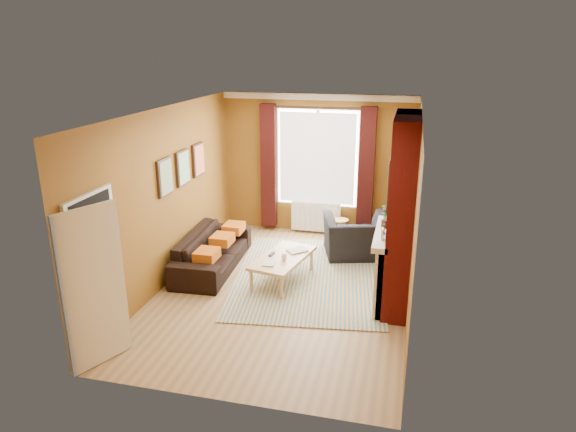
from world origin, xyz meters
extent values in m
plane|color=olive|center=(0.00, 0.00, 0.00)|extent=(5.50, 5.50, 0.00)
cube|color=brown|center=(0.00, 2.75, 1.40)|extent=(3.80, 0.02, 2.80)
cube|color=brown|center=(0.00, -2.75, 1.40)|extent=(3.80, 0.02, 2.80)
cube|color=brown|center=(1.90, 0.00, 1.40)|extent=(0.02, 5.50, 2.80)
cube|color=brown|center=(-1.90, 0.00, 1.40)|extent=(0.02, 5.50, 2.80)
cube|color=silver|center=(0.00, 0.00, 2.80)|extent=(3.80, 5.50, 0.01)
cube|color=#4A0D0A|center=(1.72, 0.00, 1.40)|extent=(0.35, 1.40, 2.80)
cube|color=silver|center=(1.53, 0.00, 0.55)|extent=(0.12, 1.30, 1.10)
cube|color=silver|center=(1.48, 0.00, 1.08)|extent=(0.22, 1.40, 0.08)
cube|color=silver|center=(1.51, -0.58, 0.52)|extent=(0.16, 0.14, 1.04)
cube|color=silver|center=(1.51, 0.58, 0.52)|extent=(0.16, 0.14, 1.04)
cube|color=black|center=(1.56, 0.00, 0.45)|extent=(0.06, 0.80, 0.90)
cube|color=black|center=(1.54, 0.00, 0.03)|extent=(0.20, 1.00, 0.06)
cube|color=silver|center=(1.49, -0.35, 1.20)|extent=(0.03, 0.12, 0.16)
cube|color=#301E12|center=(1.49, -0.10, 1.19)|extent=(0.03, 0.10, 0.14)
cylinder|color=#301E12|center=(1.49, 0.15, 1.18)|extent=(0.10, 0.10, 0.12)
cube|color=#301E12|center=(1.53, 0.00, 1.85)|extent=(0.03, 0.60, 0.75)
cube|color=#AB803A|center=(1.51, 0.00, 1.85)|extent=(0.01, 0.52, 0.66)
cube|color=silver|center=(0.00, 2.71, 2.74)|extent=(3.80, 0.08, 0.12)
cube|color=white|center=(0.00, 2.72, 1.55)|extent=(1.60, 0.04, 1.90)
cube|color=silver|center=(0.00, 2.68, 1.55)|extent=(1.50, 0.02, 1.80)
cube|color=silver|center=(0.00, 2.70, 1.55)|extent=(0.06, 0.04, 1.90)
cube|color=#330D0B|center=(-0.98, 2.63, 1.35)|extent=(0.30, 0.16, 2.50)
cube|color=#330D0B|center=(0.98, 2.63, 1.35)|extent=(0.30, 0.16, 2.50)
cylinder|color=#301E12|center=(0.00, 2.63, 2.55)|extent=(2.30, 0.05, 0.05)
cube|color=silver|center=(0.00, 2.65, 0.35)|extent=(1.00, 0.10, 0.60)
cube|color=silver|center=(-0.45, 2.59, 0.35)|extent=(0.04, 0.03, 0.56)
cube|color=silver|center=(-0.34, 2.59, 0.35)|extent=(0.04, 0.03, 0.56)
cube|color=silver|center=(-0.23, 2.59, 0.35)|extent=(0.04, 0.03, 0.56)
cube|color=silver|center=(-0.12, 2.59, 0.35)|extent=(0.04, 0.03, 0.56)
cube|color=silver|center=(-0.01, 2.59, 0.35)|extent=(0.04, 0.03, 0.56)
cube|color=silver|center=(0.10, 2.59, 0.35)|extent=(0.04, 0.03, 0.56)
cube|color=silver|center=(0.21, 2.59, 0.35)|extent=(0.04, 0.03, 0.56)
cube|color=silver|center=(0.32, 2.59, 0.35)|extent=(0.04, 0.03, 0.56)
cube|color=silver|center=(0.43, 2.59, 0.35)|extent=(0.04, 0.03, 0.56)
cube|color=#301E12|center=(-1.87, -0.10, 1.75)|extent=(0.04, 0.44, 0.58)
cube|color=yellow|center=(-1.84, -0.10, 1.75)|extent=(0.01, 0.38, 0.52)
cube|color=#301E12|center=(-1.87, 0.55, 1.75)|extent=(0.04, 0.44, 0.58)
cube|color=green|center=(-1.84, 0.55, 1.75)|extent=(0.01, 0.38, 0.52)
cube|color=#301E12|center=(-1.87, 1.20, 1.75)|extent=(0.04, 0.44, 0.58)
cube|color=#DD374A|center=(-1.84, 1.20, 1.75)|extent=(0.01, 0.38, 0.52)
cube|color=silver|center=(-1.88, -2.05, 1.00)|extent=(0.05, 0.94, 2.06)
cube|color=black|center=(-1.85, -2.05, 1.00)|extent=(0.02, 0.80, 1.98)
cube|color=silver|center=(-1.68, -2.41, 1.00)|extent=(0.37, 0.74, 1.98)
imported|color=#3D6B2F|center=(1.49, 0.45, 1.26)|extent=(0.14, 0.10, 0.27)
cube|color=#AA4E0E|center=(-1.27, -0.05, 0.49)|extent=(0.34, 0.40, 0.16)
cube|color=#AA4E0E|center=(-1.27, 0.65, 0.49)|extent=(0.34, 0.40, 0.16)
cube|color=#AA4E0E|center=(-1.27, 1.25, 0.49)|extent=(0.34, 0.40, 0.16)
cube|color=teal|center=(0.28, 0.57, 0.01)|extent=(2.81, 3.60, 0.02)
imported|color=black|center=(-1.42, 0.55, 0.31)|extent=(0.95, 2.17, 0.62)
imported|color=black|center=(0.95, 1.63, 0.37)|extent=(1.39, 1.29, 0.75)
cube|color=#D5B47B|center=(-0.10, 0.31, 0.41)|extent=(0.91, 1.41, 0.05)
cylinder|color=#D5B47B|center=(-0.47, -0.21, 0.19)|extent=(0.06, 0.06, 0.38)
cylinder|color=#D5B47B|center=(0.03, -0.32, 0.19)|extent=(0.06, 0.06, 0.38)
cylinder|color=#D5B47B|center=(-0.23, 0.93, 0.19)|extent=(0.06, 0.06, 0.38)
cylinder|color=#D5B47B|center=(0.28, 0.82, 0.19)|extent=(0.06, 0.06, 0.38)
cylinder|color=olive|center=(0.53, 2.40, 0.21)|extent=(0.44, 0.44, 0.42)
cylinder|color=black|center=(1.55, 2.40, 0.02)|extent=(0.27, 0.27, 0.03)
cylinder|color=black|center=(1.55, 2.40, 0.78)|extent=(0.03, 0.03, 1.50)
cone|color=beige|center=(1.55, 2.40, 1.54)|extent=(0.27, 0.27, 0.18)
imported|color=#999999|center=(-0.33, -0.04, 0.45)|extent=(0.20, 0.26, 0.02)
imported|color=#999999|center=(0.00, 0.67, 0.45)|extent=(0.40, 0.40, 0.02)
imported|color=#999999|center=(-0.04, 0.16, 0.48)|extent=(0.11, 0.11, 0.09)
cube|color=black|center=(-0.29, 0.32, 0.45)|extent=(0.08, 0.17, 0.02)
camera|label=1|loc=(1.79, -7.11, 3.70)|focal=32.00mm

